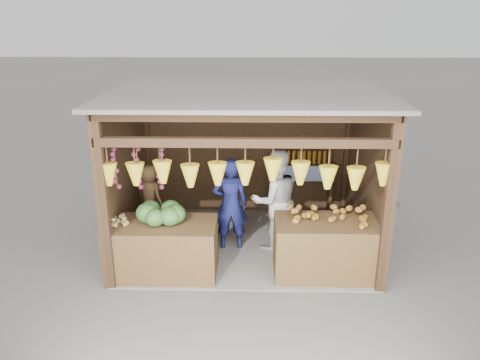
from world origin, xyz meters
name	(u,v)px	position (x,y,z in m)	size (l,w,h in m)	color
ground	(246,244)	(0.00, 0.00, 0.00)	(80.00, 80.00, 0.00)	#514F49
stall_structure	(244,153)	(-0.03, -0.04, 1.67)	(4.30, 3.30, 2.66)	slate
back_shelf	(301,173)	(1.05, 1.28, 0.87)	(1.25, 0.32, 1.32)	#382314
counter_left	(163,249)	(-1.25, -1.02, 0.42)	(1.63, 0.85, 0.84)	#473117
counter_right	(326,248)	(1.22, -0.98, 0.44)	(1.55, 0.85, 0.88)	#4E351A
stool	(152,232)	(-1.66, 0.11, 0.15)	(0.32, 0.32, 0.30)	black
man_standing	(230,204)	(-0.26, -0.15, 0.80)	(0.59, 0.38, 1.60)	#161A53
woman_standing	(275,200)	(0.49, -0.13, 0.87)	(0.85, 0.66, 1.74)	silver
vendor_seated	(149,196)	(-1.66, 0.11, 0.85)	(0.54, 0.35, 1.10)	brown
melon_pile	(161,212)	(-1.25, -0.97, 1.00)	(1.00, 0.50, 0.32)	#144512
tanfruit_pile	(120,219)	(-1.86, -1.03, 0.90)	(0.34, 0.40, 0.13)	olive
mango_pile	(328,214)	(1.23, -0.97, 0.99)	(1.40, 0.64, 0.22)	#AE3B17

